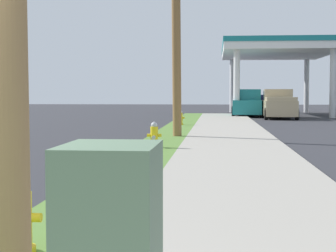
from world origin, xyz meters
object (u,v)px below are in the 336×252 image
object	(u,v)px
car_navy_by_far_pump	(251,106)
truck_tan_on_apron	(279,105)
fire_hydrant_nearest	(20,220)
fire_hydrant_third	(180,118)
truck_teal_at_forecourt	(247,104)
utility_pole_midground	(176,9)
fire_hydrant_second	(154,136)
car_silver_by_near_pump	(244,104)

from	to	relation	value
car_navy_by_far_pump	truck_tan_on_apron	bearing A→B (deg)	-76.71
fire_hydrant_nearest	fire_hydrant_third	xyz separation A→B (m)	(0.11, 21.88, 0.00)
truck_teal_at_forecourt	truck_tan_on_apron	xyz separation A→B (m)	(1.91, -2.98, 0.00)
car_navy_by_far_pump	truck_tan_on_apron	world-z (taller)	truck_tan_on_apron
utility_pole_midground	car_navy_by_far_pump	distance (m)	24.29
utility_pole_midground	fire_hydrant_second	bearing A→B (deg)	-94.48
fire_hydrant_second	truck_teal_at_forecourt	xyz separation A→B (m)	(4.03, 24.40, 0.47)
car_silver_by_near_pump	car_navy_by_far_pump	xyz separation A→B (m)	(0.21, -7.00, 0.00)
fire_hydrant_second	car_navy_by_far_pump	xyz separation A→B (m)	(4.46, 27.72, 0.28)
fire_hydrant_nearest	fire_hydrant_second	bearing A→B (deg)	89.41
fire_hydrant_second	fire_hydrant_third	world-z (taller)	same
car_silver_by_near_pump	truck_tan_on_apron	distance (m)	13.41
fire_hydrant_nearest	car_navy_by_far_pump	distance (m)	38.49
fire_hydrant_second	truck_tan_on_apron	bearing A→B (deg)	74.48
car_navy_by_far_pump	truck_teal_at_forecourt	bearing A→B (deg)	-97.27
truck_teal_at_forecourt	fire_hydrant_second	bearing A→B (deg)	-99.38
fire_hydrant_third	car_navy_by_far_pump	size ratio (longest dim) A/B	0.16
fire_hydrant_second	truck_tan_on_apron	size ratio (longest dim) A/B	0.14
fire_hydrant_nearest	car_silver_by_near_pump	size ratio (longest dim) A/B	0.16
fire_hydrant_nearest	truck_teal_at_forecourt	xyz separation A→B (m)	(4.14, 34.90, 0.47)
fire_hydrant_second	car_silver_by_near_pump	distance (m)	34.98
fire_hydrant_second	truck_teal_at_forecourt	size ratio (longest dim) A/B	0.14
fire_hydrant_third	utility_pole_midground	distance (m)	8.43
fire_hydrant_nearest	truck_teal_at_forecourt	world-z (taller)	truck_teal_at_forecourt
truck_tan_on_apron	utility_pole_midground	bearing A→B (deg)	-108.01
fire_hydrant_nearest	fire_hydrant_second	distance (m)	10.50
fire_hydrant_nearest	truck_teal_at_forecourt	bearing A→B (deg)	83.23
utility_pole_midground	truck_tan_on_apron	size ratio (longest dim) A/B	1.65
truck_teal_at_forecourt	car_navy_by_far_pump	bearing A→B (deg)	82.73
utility_pole_midground	truck_teal_at_forecourt	distance (m)	20.96
car_navy_by_far_pump	fire_hydrant_second	bearing A→B (deg)	-99.13
fire_hydrant_nearest	car_silver_by_near_pump	distance (m)	45.43
fire_hydrant_third	truck_tan_on_apron	bearing A→B (deg)	59.36
fire_hydrant_nearest	utility_pole_midground	xyz separation A→B (m)	(0.43, 14.62, 4.27)
car_silver_by_near_pump	truck_tan_on_apron	xyz separation A→B (m)	(1.70, -13.30, 0.19)
fire_hydrant_second	car_navy_by_far_pump	size ratio (longest dim) A/B	0.16
fire_hydrant_third	truck_teal_at_forecourt	bearing A→B (deg)	72.79
car_silver_by_near_pump	truck_teal_at_forecourt	xyz separation A→B (m)	(-0.21, -10.32, 0.19)
fire_hydrant_nearest	truck_tan_on_apron	size ratio (longest dim) A/B	0.14
car_silver_by_near_pump	fire_hydrant_nearest	bearing A→B (deg)	-95.50
fire_hydrant_third	car_navy_by_far_pump	world-z (taller)	car_navy_by_far_pump
utility_pole_midground	car_silver_by_near_pump	xyz separation A→B (m)	(3.92, 30.60, -4.00)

